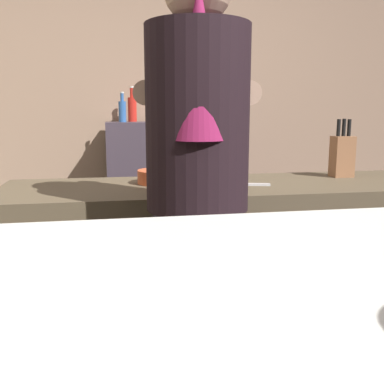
{
  "coord_description": "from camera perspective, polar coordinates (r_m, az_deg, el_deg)",
  "views": [
    {
      "loc": [
        -0.22,
        -1.23,
        1.2
      ],
      "look_at": [
        -0.13,
        -0.75,
        1.11
      ],
      "focal_mm": 40.89,
      "sensor_mm": 36.0,
      "label": 1
    }
  ],
  "objects": [
    {
      "name": "bottle_hot_sauce",
      "position": [
        3.11,
        -9.07,
        10.46
      ],
      "size": [
        0.05,
        0.05,
        0.21
      ],
      "color": "#2E5C9F",
      "rests_on": "back_shelf"
    },
    {
      "name": "prep_counter",
      "position": [
        2.09,
        6.18,
        -10.98
      ],
      "size": [
        2.1,
        0.6,
        0.89
      ],
      "primitive_type": "cube",
      "color": "brown",
      "rests_on": "ground"
    },
    {
      "name": "back_shelf",
      "position": [
        3.24,
        -2.24,
        -0.98
      ],
      "size": [
        0.97,
        0.36,
        1.14
      ],
      "primitive_type": "cube",
      "color": "#3F3440",
      "rests_on": "ground"
    },
    {
      "name": "chefs_knife",
      "position": [
        1.93,
        6.6,
        1.0
      ],
      "size": [
        0.24,
        0.09,
        0.01
      ],
      "primitive_type": "cube",
      "rotation": [
        0.0,
        0.0,
        -0.23
      ],
      "color": "silver",
      "rests_on": "prep_counter"
    },
    {
      "name": "bottle_soy",
      "position": [
        3.21,
        4.63,
        10.76
      ],
      "size": [
        0.07,
        0.07,
        0.24
      ],
      "color": "black",
      "rests_on": "back_shelf"
    },
    {
      "name": "bottle_olive_oil",
      "position": [
        3.25,
        -7.8,
        10.8
      ],
      "size": [
        0.06,
        0.06,
        0.25
      ],
      "color": "red",
      "rests_on": "back_shelf"
    },
    {
      "name": "wall_back",
      "position": [
        3.44,
        -6.9,
        12.68
      ],
      "size": [
        5.2,
        0.1,
        2.7
      ],
      "primitive_type": "cube",
      "color": "#997962",
      "rests_on": "ground"
    },
    {
      "name": "knife_block",
      "position": [
        2.29,
        19.0,
        4.56
      ],
      "size": [
        0.1,
        0.08,
        0.28
      ],
      "color": "#8D5D3D",
      "rests_on": "prep_counter"
    },
    {
      "name": "bartender",
      "position": [
        1.46,
        0.71,
        1.57
      ],
      "size": [
        0.46,
        0.54,
        1.7
      ],
      "rotation": [
        0.0,
        0.0,
        1.41
      ],
      "color": "#302937",
      "rests_on": "ground"
    },
    {
      "name": "mixing_bowl",
      "position": [
        1.97,
        -4.05,
        2.01
      ],
      "size": [
        0.22,
        0.22,
        0.06
      ],
      "primitive_type": "cylinder",
      "color": "#C9512D",
      "rests_on": "prep_counter"
    }
  ]
}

